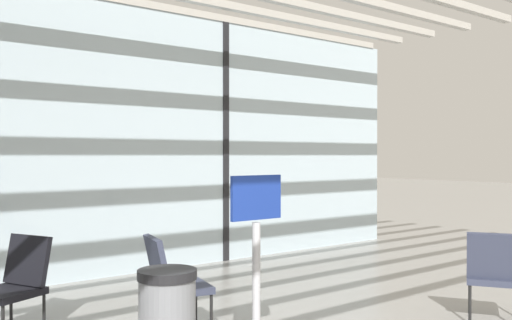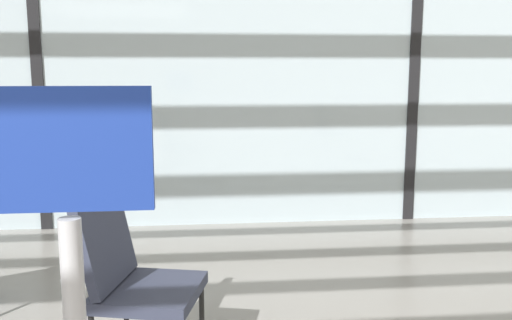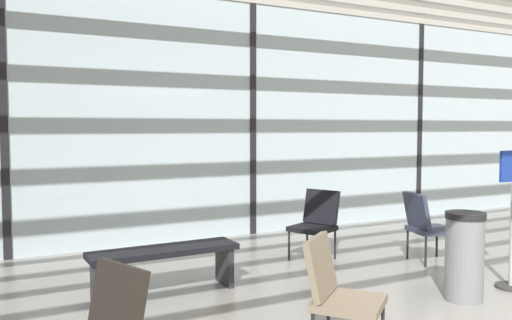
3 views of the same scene
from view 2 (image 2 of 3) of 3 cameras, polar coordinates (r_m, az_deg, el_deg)
name	(u,v)px [view 2 (image 2 of 3)]	position (r m, az deg, el deg)	size (l,w,h in m)	color
glass_curtain_wall	(36,34)	(5.41, -21.82, 12.00)	(14.00, 0.08, 3.58)	silver
window_mullion_1	(36,34)	(5.41, -21.82, 12.00)	(0.10, 0.12, 3.58)	black
window_mullion_2	(414,37)	(5.60, 16.06, 12.19)	(0.10, 0.12, 3.58)	black
parked_airplane	(83,43)	(11.56, -17.49, 11.51)	(12.85, 3.98, 3.98)	silver
lounge_chair_4	(131,273)	(2.82, -12.79, -11.32)	(0.62, 0.59, 0.87)	#33384C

